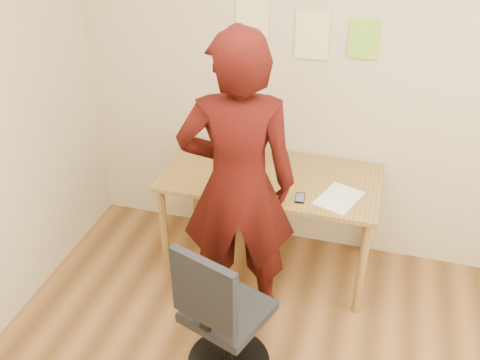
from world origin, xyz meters
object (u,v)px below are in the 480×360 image
(laptop, at_px, (241,162))
(person, at_px, (238,186))
(desk, at_px, (271,187))
(office_chair, at_px, (221,322))
(phone, at_px, (300,198))

(laptop, xyz_separation_m, person, (0.12, -0.49, 0.13))
(laptop, bearing_deg, desk, -28.71)
(desk, bearing_deg, laptop, 169.94)
(person, bearing_deg, desk, -116.31)
(laptop, bearing_deg, office_chair, -98.84)
(desk, height_order, laptop, laptop)
(phone, distance_m, office_chair, 0.88)
(phone, height_order, person, person)
(desk, bearing_deg, phone, -42.65)
(desk, bearing_deg, office_chair, -92.10)
(office_chair, bearing_deg, laptop, 119.21)
(office_chair, bearing_deg, person, 115.82)
(phone, bearing_deg, desk, 132.43)
(laptop, bearing_deg, phone, -48.07)
(desk, xyz_separation_m, laptop, (-0.21, 0.04, 0.14))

